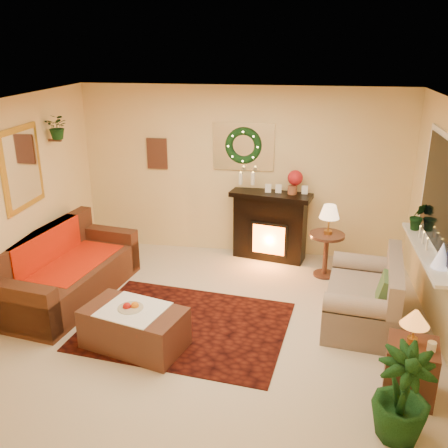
# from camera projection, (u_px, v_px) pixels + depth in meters

# --- Properties ---
(floor) EXTENTS (5.00, 5.00, 0.00)m
(floor) POSITION_uv_depth(u_px,v_px,m) (219.00, 323.00, 6.02)
(floor) COLOR beige
(floor) RESTS_ON ground
(ceiling) EXTENTS (5.00, 5.00, 0.00)m
(ceiling) POSITION_uv_depth(u_px,v_px,m) (219.00, 103.00, 5.11)
(ceiling) COLOR white
(ceiling) RESTS_ON ground
(wall_back) EXTENTS (5.00, 5.00, 0.00)m
(wall_back) POSITION_uv_depth(u_px,v_px,m) (243.00, 172.00, 7.65)
(wall_back) COLOR #EFD88C
(wall_back) RESTS_ON ground
(wall_front) EXTENTS (5.00, 5.00, 0.00)m
(wall_front) POSITION_uv_depth(u_px,v_px,m) (166.00, 332.00, 3.48)
(wall_front) COLOR #EFD88C
(wall_front) RESTS_ON ground
(wall_left) EXTENTS (4.50, 4.50, 0.00)m
(wall_left) POSITION_uv_depth(u_px,v_px,m) (12.00, 211.00, 5.93)
(wall_left) COLOR #EFD88C
(wall_left) RESTS_ON ground
(area_rug) EXTENTS (2.56, 2.05, 0.01)m
(area_rug) POSITION_uv_depth(u_px,v_px,m) (186.00, 326.00, 5.95)
(area_rug) COLOR #3B0405
(area_rug) RESTS_ON floor
(sofa) EXTENTS (1.25, 2.21, 0.90)m
(sofa) POSITION_uv_depth(u_px,v_px,m) (69.00, 267.00, 6.49)
(sofa) COLOR #482816
(sofa) RESTS_ON floor
(red_throw) EXTENTS (0.84, 1.36, 0.02)m
(red_throw) POSITION_uv_depth(u_px,v_px,m) (70.00, 262.00, 6.60)
(red_throw) COLOR red
(red_throw) RESTS_ON sofa
(fireplace) EXTENTS (1.13, 0.56, 0.99)m
(fireplace) POSITION_uv_depth(u_px,v_px,m) (270.00, 224.00, 7.65)
(fireplace) COLOR black
(fireplace) RESTS_ON floor
(poinsettia) EXTENTS (0.23, 0.23, 0.23)m
(poinsettia) POSITION_uv_depth(u_px,v_px,m) (295.00, 178.00, 7.35)
(poinsettia) COLOR #A9181C
(poinsettia) RESTS_ON fireplace
(mantel_candle_a) EXTENTS (0.06, 0.06, 0.18)m
(mantel_candle_a) POSITION_uv_depth(u_px,v_px,m) (241.00, 179.00, 7.46)
(mantel_candle_a) COLOR white
(mantel_candle_a) RESTS_ON fireplace
(mantel_candle_b) EXTENTS (0.06, 0.06, 0.19)m
(mantel_candle_b) POSITION_uv_depth(u_px,v_px,m) (253.00, 179.00, 7.45)
(mantel_candle_b) COLOR white
(mantel_candle_b) RESTS_ON fireplace
(mantel_mirror) EXTENTS (0.92, 0.02, 0.72)m
(mantel_mirror) POSITION_uv_depth(u_px,v_px,m) (244.00, 147.00, 7.49)
(mantel_mirror) COLOR white
(mantel_mirror) RESTS_ON wall_back
(wreath) EXTENTS (0.55, 0.11, 0.55)m
(wreath) POSITION_uv_depth(u_px,v_px,m) (243.00, 146.00, 7.45)
(wreath) COLOR #194719
(wreath) RESTS_ON wall_back
(wall_art) EXTENTS (0.32, 0.03, 0.48)m
(wall_art) POSITION_uv_depth(u_px,v_px,m) (157.00, 154.00, 7.74)
(wall_art) COLOR #381E11
(wall_art) RESTS_ON wall_back
(gold_mirror) EXTENTS (0.03, 0.84, 1.00)m
(gold_mirror) POSITION_uv_depth(u_px,v_px,m) (22.00, 168.00, 6.05)
(gold_mirror) COLOR gold
(gold_mirror) RESTS_ON wall_left
(hanging_plant) EXTENTS (0.33, 0.28, 0.36)m
(hanging_plant) POSITION_uv_depth(u_px,v_px,m) (59.00, 139.00, 6.65)
(hanging_plant) COLOR #194719
(hanging_plant) RESTS_ON wall_left
(loveseat) EXTENTS (1.01, 1.52, 0.82)m
(loveseat) POSITION_uv_depth(u_px,v_px,m) (363.00, 289.00, 5.95)
(loveseat) COLOR gray
(loveseat) RESTS_ON floor
(window_frame) EXTENTS (0.03, 1.86, 1.36)m
(window_frame) POSITION_uv_depth(u_px,v_px,m) (444.00, 197.00, 5.62)
(window_frame) COLOR white
(window_frame) RESTS_ON wall_right
(window_glass) EXTENTS (0.02, 1.70, 1.22)m
(window_glass) POSITION_uv_depth(u_px,v_px,m) (443.00, 197.00, 5.63)
(window_glass) COLOR black
(window_glass) RESTS_ON wall_right
(window_sill) EXTENTS (0.22, 1.86, 0.04)m
(window_sill) POSITION_uv_depth(u_px,v_px,m) (426.00, 251.00, 5.88)
(window_sill) COLOR white
(window_sill) RESTS_ON wall_right
(mini_tree) EXTENTS (0.19, 0.19, 0.29)m
(mini_tree) POSITION_uv_depth(u_px,v_px,m) (442.00, 255.00, 5.36)
(mini_tree) COLOR white
(mini_tree) RESTS_ON window_sill
(sill_plant) EXTENTS (0.27, 0.21, 0.48)m
(sill_plant) POSITION_uv_depth(u_px,v_px,m) (418.00, 216.00, 6.42)
(sill_plant) COLOR #25641C
(sill_plant) RESTS_ON window_sill
(side_table_round) EXTENTS (0.65, 0.65, 0.65)m
(side_table_round) POSITION_uv_depth(u_px,v_px,m) (326.00, 255.00, 7.13)
(side_table_round) COLOR black
(side_table_round) RESTS_ON floor
(lamp_cream) EXTENTS (0.28, 0.28, 0.43)m
(lamp_cream) POSITION_uv_depth(u_px,v_px,m) (329.00, 218.00, 6.94)
(lamp_cream) COLOR #ECBA7F
(lamp_cream) RESTS_ON side_table_round
(end_table_square) EXTENTS (0.54, 0.54, 0.56)m
(end_table_square) POSITION_uv_depth(u_px,v_px,m) (410.00, 371.00, 4.72)
(end_table_square) COLOR black
(end_table_square) RESTS_ON floor
(lamp_tiffany) EXTENTS (0.27, 0.27, 0.39)m
(lamp_tiffany) POSITION_uv_depth(u_px,v_px,m) (414.00, 326.00, 4.58)
(lamp_tiffany) COLOR #FFA321
(lamp_tiffany) RESTS_ON end_table_square
(coffee_table) EXTENTS (1.22, 0.88, 0.46)m
(coffee_table) POSITION_uv_depth(u_px,v_px,m) (134.00, 330.00, 5.50)
(coffee_table) COLOR #3E2016
(coffee_table) RESTS_ON floor
(fruit_bowl) EXTENTS (0.28, 0.28, 0.06)m
(fruit_bowl) POSITION_uv_depth(u_px,v_px,m) (131.00, 310.00, 5.43)
(fruit_bowl) COLOR beige
(fruit_bowl) RESTS_ON coffee_table
(floor_palm) EXTENTS (1.60, 1.60, 2.61)m
(floor_palm) POSITION_uv_depth(u_px,v_px,m) (402.00, 393.00, 4.15)
(floor_palm) COLOR #1A3514
(floor_palm) RESTS_ON floor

